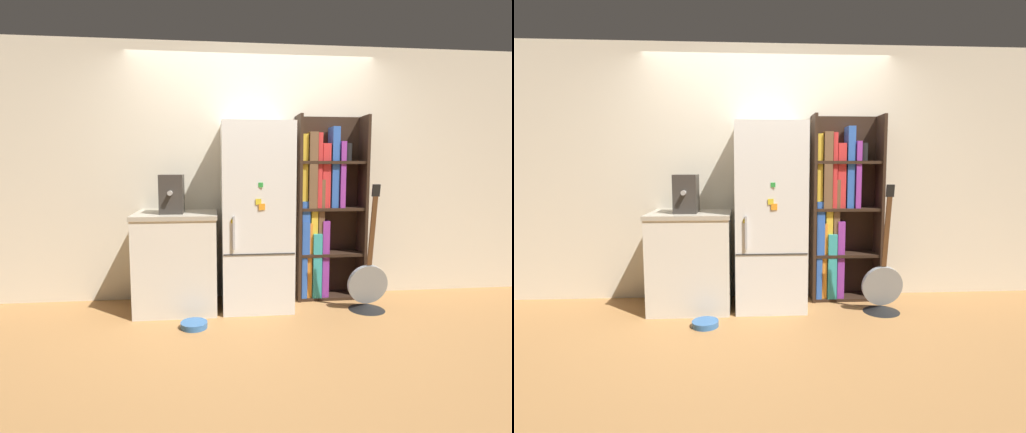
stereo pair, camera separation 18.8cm
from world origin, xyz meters
The scene contains 8 objects.
ground_plane centered at (0.00, 0.00, 0.00)m, with size 16.00×16.00×0.00m, color #A87542.
wall_back centered at (0.00, 0.47, 1.30)m, with size 8.00×0.05×2.60m.
refrigerator centered at (0.00, 0.14, 0.89)m, with size 0.67×0.64×1.78m.
bookshelf centered at (0.71, 0.33, 0.90)m, with size 0.71×0.29×1.89m.
kitchen_counter centered at (-0.77, 0.14, 0.47)m, with size 0.78×0.64×0.94m.
espresso_machine centered at (-0.80, 0.12, 1.12)m, with size 0.22×0.34×0.36m.
guitar centered at (1.05, -0.11, 0.17)m, with size 0.38×0.35×1.21m.
pet_bowl centered at (-0.59, -0.37, 0.03)m, with size 0.23×0.23×0.05m.
Camera 1 is at (-0.41, -3.68, 1.35)m, focal length 28.00 mm.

